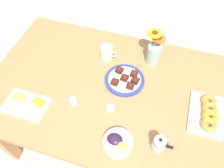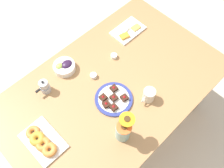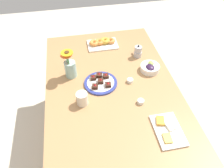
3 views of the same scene
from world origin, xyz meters
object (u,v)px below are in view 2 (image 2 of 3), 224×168
(croissant_platter, at_px, (42,141))
(flower_vase, at_px, (123,131))
(jam_cup_honey, at_px, (93,76))
(dining_table, at_px, (112,93))
(coffee_mug, at_px, (149,95))
(cheese_platter, at_px, (128,31))
(jam_cup_berry, at_px, (114,56))
(moka_pot, at_px, (45,87))
(dessert_plate, at_px, (114,99))
(grape_bowl, at_px, (64,67))

(croissant_platter, distance_m, flower_vase, 0.50)
(jam_cup_honey, bearing_deg, flower_vase, 70.24)
(dining_table, relative_size, coffee_mug, 13.75)
(cheese_platter, bearing_deg, coffee_mug, 56.70)
(jam_cup_berry, bearing_deg, croissant_platter, 11.16)
(moka_pot, bearing_deg, coffee_mug, 130.40)
(dining_table, distance_m, coffee_mug, 0.29)
(dining_table, distance_m, flower_vase, 0.40)
(dining_table, bearing_deg, jam_cup_berry, -137.65)
(jam_cup_berry, height_order, moka_pot, moka_pot)
(dining_table, bearing_deg, dessert_plate, 51.52)
(dining_table, xyz_separation_m, moka_pot, (0.34, -0.30, 0.13))
(cheese_platter, relative_size, croissant_platter, 0.93)
(cheese_platter, height_order, jam_cup_honey, cheese_platter)
(dining_table, height_order, cheese_platter, cheese_platter)
(grape_bowl, distance_m, cheese_platter, 0.59)
(coffee_mug, distance_m, flower_vase, 0.32)
(croissant_platter, xyz_separation_m, dessert_plate, (-0.52, 0.10, -0.01))
(cheese_platter, xyz_separation_m, jam_cup_honey, (0.48, 0.12, 0.01))
(jam_cup_honey, xyz_separation_m, dessert_plate, (0.03, 0.23, -0.00))
(croissant_platter, distance_m, moka_pot, 0.37)
(jam_cup_honey, relative_size, moka_pot, 0.40)
(coffee_mug, relative_size, croissant_platter, 0.42)
(moka_pot, bearing_deg, cheese_platter, 178.10)
(jam_cup_honey, height_order, flower_vase, flower_vase)
(coffee_mug, height_order, moka_pot, moka_pot)
(grape_bowl, bearing_deg, croissant_platter, 36.28)
(coffee_mug, height_order, cheese_platter, coffee_mug)
(croissant_platter, height_order, dessert_plate, same)
(grape_bowl, relative_size, croissant_platter, 0.56)
(dining_table, height_order, flower_vase, flower_vase)
(dining_table, relative_size, jam_cup_honey, 33.33)
(jam_cup_berry, height_order, flower_vase, flower_vase)
(moka_pot, bearing_deg, jam_cup_berry, 166.49)
(grape_bowl, distance_m, jam_cup_honey, 0.22)
(dining_table, relative_size, jam_cup_berry, 33.33)
(dining_table, bearing_deg, moka_pot, -41.10)
(moka_pot, bearing_deg, croissant_platter, 49.48)
(dining_table, relative_size, flower_vase, 6.37)
(dessert_plate, height_order, moka_pot, moka_pot)
(croissant_platter, relative_size, jam_cup_berry, 5.83)
(grape_bowl, height_order, cheese_platter, grape_bowl)
(dining_table, height_order, moka_pot, moka_pot)
(croissant_platter, distance_m, jam_cup_berry, 0.79)
(grape_bowl, relative_size, dessert_plate, 0.61)
(jam_cup_berry, distance_m, moka_pot, 0.55)
(coffee_mug, relative_size, moka_pot, 0.98)
(croissant_platter, distance_m, jam_cup_honey, 0.56)
(cheese_platter, bearing_deg, jam_cup_honey, 14.20)
(coffee_mug, xyz_separation_m, jam_cup_honey, (0.15, -0.39, -0.04))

